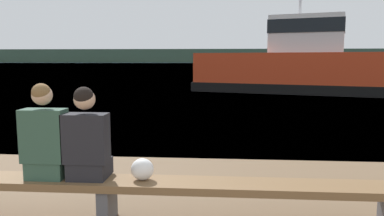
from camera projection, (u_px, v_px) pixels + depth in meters
name	position (u px, v px, depth m)	size (l,w,h in m)	color
water_surface	(220.00, 64.00, 124.91)	(240.00, 240.00, 0.00)	#5684A3
far_shoreline	(220.00, 56.00, 177.37)	(600.00, 12.00, 6.27)	#2D3D2D
bench_main	(107.00, 187.00, 3.82)	(6.23, 0.40, 0.44)	brown
person_left	(45.00, 138.00, 3.81)	(0.44, 0.38, 0.98)	#2D4C3D
person_right	(87.00, 140.00, 3.78)	(0.44, 0.39, 0.95)	black
shopping_bag	(142.00, 169.00, 3.78)	(0.23, 0.19, 0.22)	white
tugboat_red	(297.00, 68.00, 18.57)	(10.41, 5.85, 7.26)	red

